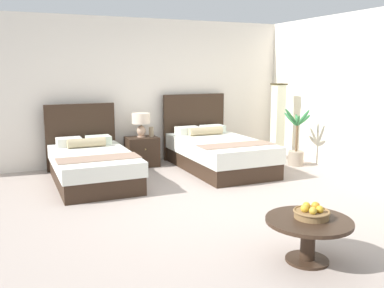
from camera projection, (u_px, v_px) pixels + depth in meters
The scene contains 12 objects.
ground_plane at pixel (204, 206), 5.53m from camera, with size 9.74×9.54×0.02m, color #A8998F.
wall_back at pixel (137, 91), 7.97m from camera, with size 9.74×0.12×2.69m, color white.
wall_side_right at pixel (364, 95), 6.87m from camera, with size 0.12×5.14×2.69m, color white.
bed_near_window at pixel (92, 164), 6.65m from camera, with size 1.20×2.06×1.16m.
bed_near_corner at pixel (217, 152), 7.52m from camera, with size 1.28×2.23×1.27m.
nightstand at pixel (142, 152), 7.72m from camera, with size 0.57×0.44×0.54m.
table_lamp at pixel (141, 121), 7.64m from camera, with size 0.33×0.33×0.44m.
vase at pixel (151, 132), 7.69m from camera, with size 0.09×0.09×0.18m.
coffee_table at pixel (308, 230), 3.88m from camera, with size 0.79×0.79×0.41m.
fruit_bowl at pixel (312, 213), 3.89m from camera, with size 0.34×0.34×0.14m.
floor_lamp_corner at pixel (278, 121), 8.30m from camera, with size 0.24×0.24×1.48m.
potted_palm at pixel (296, 148), 7.77m from camera, with size 0.59×0.50×1.08m.
Camera 1 is at (-2.27, -4.80, 1.77)m, focal length 39.50 mm.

